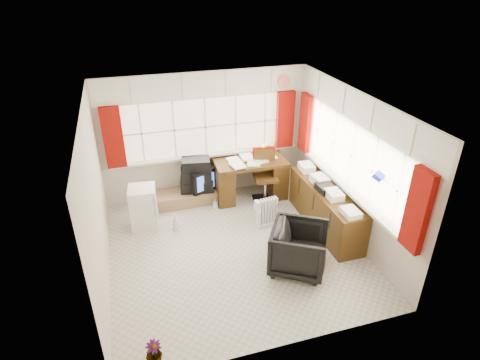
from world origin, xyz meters
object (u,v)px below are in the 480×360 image
Objects in this scene: desk_lamp at (274,145)px; task_chair at (264,173)px; office_chair at (299,249)px; tv_bench at (184,197)px; credenza at (326,208)px; crt_tv at (199,178)px; radiator at (267,215)px; desk at (250,177)px; mini_fridge at (144,207)px.

desk_lamp is 0.57m from task_chair.
office_chair is 2.80m from tv_bench.
tv_bench is (-2.28, 1.52, -0.27)m from credenza.
desk_lamp is at bearing -6.96° from crt_tv.
crt_tv is (-0.97, 1.27, 0.25)m from radiator.
office_chair is (-0.22, -2.16, -0.19)m from task_chair.
radiator reaches higher than tv_bench.
crt_tv is (-1.00, 0.21, 0.03)m from desk.
desk is 2.55× the size of radiator.
task_chair reaches higher than radiator.
office_chair is 1.27× the size of crt_tv.
crt_tv is at bearing 10.52° from tv_bench.
task_chair is 1.92× the size of radiator.
desk_lamp is at bearing 10.08° from mini_fridge.
credenza is 3.07× the size of crt_tv.
mini_fridge is at bearing -172.47° from task_chair.
mini_fridge is (-2.10, 0.63, 0.16)m from radiator.
desk_lamp is at bearing -3.81° from tv_bench.
credenza is 2.75m from tv_bench.
office_chair is at bearing -67.59° from crt_tv.
credenza is 2.51m from crt_tv.
mini_fridge is at bearing -169.92° from desk_lamp.
desk_lamp is 0.58× the size of crt_tv.
task_chair is (0.25, -0.13, 0.12)m from desk.
credenza is at bearing -14.18° from office_chair.
office_chair reaches higher than crt_tv.
tv_bench is (-1.36, 2.44, -0.25)m from office_chair.
desk reaches higher than office_chair.
credenza reaches higher than radiator.
desk_lamp reaches higher than crt_tv.
office_chair is 0.42× the size of credenza.
crt_tv is at bearing 127.30° from radiator.
office_chair is at bearing -101.30° from desk_lamp.
mini_fridge is at bearing -143.73° from tv_bench.
office_chair is at bearing -89.29° from desk.
task_chair is at bearing -14.96° from crt_tv.
radiator is 0.40× the size of tv_bench.
radiator is at bearing -16.62° from mini_fridge.
task_chair reaches higher than credenza.
mini_fridge is at bearing 163.13° from credenza.
tv_bench is 1.79× the size of mini_fridge.
desk is at bearing 31.69° from office_chair.
desk_lamp reaches higher than office_chair.
mini_fridge reaches higher than office_chair.
task_chair reaches higher than office_chair.
credenza is at bearing -17.38° from radiator.
desk_lamp reaches higher than mini_fridge.
office_chair is at bearing -60.88° from tv_bench.
radiator is (-0.28, -0.94, -0.34)m from task_chair.
task_chair is 0.54× the size of credenza.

